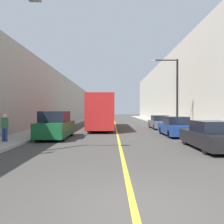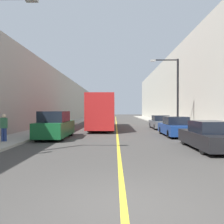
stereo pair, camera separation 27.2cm
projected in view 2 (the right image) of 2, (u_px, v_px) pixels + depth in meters
ground_plane at (124, 206)px, 4.68m from camera, size 200.00×200.00×0.00m
sidewalk_left at (71, 123)px, 34.77m from camera, size 2.76×72.00×0.15m
sidewalk_right at (161, 123)px, 34.58m from camera, size 2.76×72.00×0.15m
building_row_left at (50, 98)px, 34.78m from camera, size 4.00×72.00×7.89m
building_row_right at (183, 88)px, 34.48m from camera, size 4.00×72.00×11.03m
road_center_line at (116, 123)px, 34.67m from camera, size 0.16×72.00×0.01m
bus at (103, 112)px, 24.40m from camera, size 2.56×11.75×3.59m
parked_suv_left at (55, 126)px, 15.91m from camera, size 1.95×4.70×1.98m
car_right_near at (208, 136)px, 11.44m from camera, size 1.76×4.55×1.51m
car_right_mid at (175, 127)px, 17.36m from camera, size 1.80×4.54×1.56m
car_right_far at (160, 123)px, 24.12m from camera, size 1.78×4.46×1.50m
street_lamp_right at (175, 89)px, 21.78m from camera, size 2.83×0.24×7.03m
pedestrian at (4, 127)px, 13.41m from camera, size 0.37×0.24×1.68m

